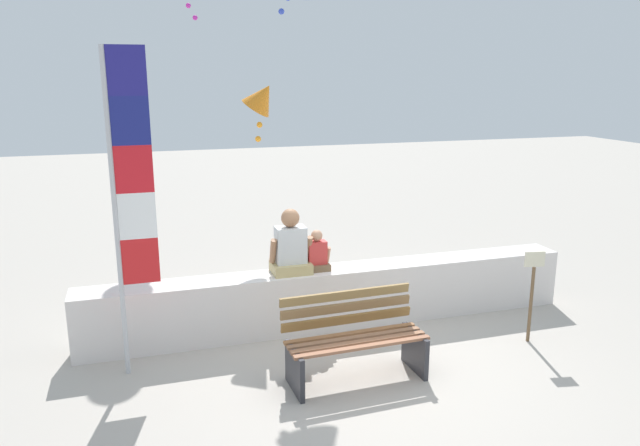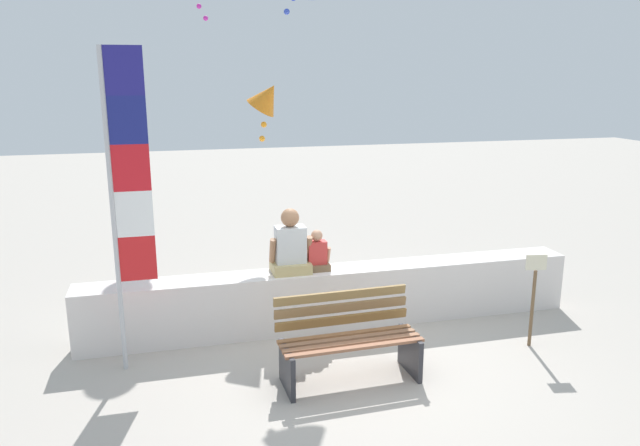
{
  "view_description": "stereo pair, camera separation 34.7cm",
  "coord_description": "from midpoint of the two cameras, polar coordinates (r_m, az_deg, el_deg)",
  "views": [
    {
      "loc": [
        -2.3,
        -5.68,
        3.11
      ],
      "look_at": [
        -0.2,
        1.09,
        1.35
      ],
      "focal_mm": 33.8,
      "sensor_mm": 36.0,
      "label": 1
    },
    {
      "loc": [
        -1.97,
        -5.77,
        3.11
      ],
      "look_at": [
        -0.2,
        1.09,
        1.35
      ],
      "focal_mm": 33.8,
      "sensor_mm": 36.0,
      "label": 2
    }
  ],
  "objects": [
    {
      "name": "sign_post",
      "position": [
        7.45,
        18.2,
        -5.89
      ],
      "size": [
        0.24,
        0.06,
        1.12
      ],
      "color": "brown",
      "rests_on": "ground"
    },
    {
      "name": "kite_orange",
      "position": [
        8.42,
        -6.69,
        11.71
      ],
      "size": [
        0.69,
        0.63,
        0.85
      ],
      "color": "orange"
    },
    {
      "name": "flag_banner",
      "position": [
        6.36,
        -19.3,
        3.12
      ],
      "size": [
        0.42,
        0.05,
        3.38
      ],
      "color": "#B7B7BC",
      "rests_on": "ground"
    },
    {
      "name": "person_child",
      "position": [
        7.42,
        -1.65,
        -3.0
      ],
      "size": [
        0.33,
        0.24,
        0.51
      ],
      "color": "brown",
      "rests_on": "seawall_ledge"
    },
    {
      "name": "ground_plane",
      "position": [
        6.86,
        2.94,
        -13.04
      ],
      "size": [
        40.0,
        40.0,
        0.0
      ],
      "primitive_type": "plane",
      "color": "#B1A89D"
    },
    {
      "name": "person_adult",
      "position": [
        7.31,
        -4.15,
        -2.38
      ],
      "size": [
        0.52,
        0.38,
        0.8
      ],
      "color": "tan",
      "rests_on": "seawall_ledge"
    },
    {
      "name": "park_bench",
      "position": [
        6.38,
        1.68,
        -11.1
      ],
      "size": [
        1.48,
        0.66,
        0.88
      ],
      "color": "#935D42",
      "rests_on": "ground"
    },
    {
      "name": "seawall_ledge",
      "position": [
        7.65,
        0.14,
        -7.0
      ],
      "size": [
        6.24,
        0.47,
        0.75
      ],
      "primitive_type": "cube",
      "color": "silver",
      "rests_on": "ground"
    }
  ]
}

